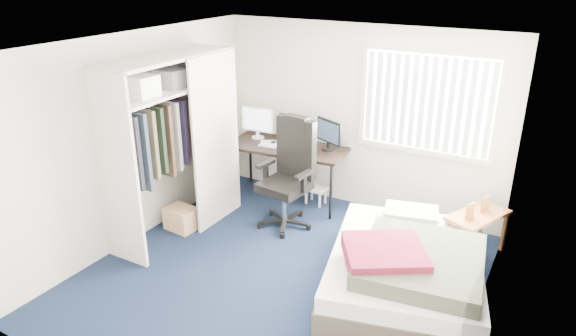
{
  "coord_description": "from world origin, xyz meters",
  "views": [
    {
      "loc": [
        2.44,
        -4.13,
        3.24
      ],
      "look_at": [
        -0.14,
        0.4,
        1.11
      ],
      "focal_mm": 32.0,
      "sensor_mm": 36.0,
      "label": 1
    }
  ],
  "objects_px": {
    "desk": "(288,144)",
    "nightstand": "(478,219)",
    "bed": "(406,268)",
    "office_chair": "(289,185)"
  },
  "relations": [
    {
      "from": "desk",
      "to": "nightstand",
      "type": "bearing_deg",
      "value": -5.4
    },
    {
      "from": "nightstand",
      "to": "bed",
      "type": "distance_m",
      "value": 1.22
    },
    {
      "from": "office_chair",
      "to": "nightstand",
      "type": "bearing_deg",
      "value": 9.7
    },
    {
      "from": "desk",
      "to": "bed",
      "type": "bearing_deg",
      "value": -32.09
    },
    {
      "from": "bed",
      "to": "office_chair",
      "type": "bearing_deg",
      "value": 158.21
    },
    {
      "from": "desk",
      "to": "office_chair",
      "type": "height_order",
      "value": "office_chair"
    },
    {
      "from": "desk",
      "to": "nightstand",
      "type": "xyz_separation_m",
      "value": [
        2.65,
        -0.25,
        -0.37
      ]
    },
    {
      "from": "desk",
      "to": "nightstand",
      "type": "distance_m",
      "value": 2.69
    },
    {
      "from": "nightstand",
      "to": "bed",
      "type": "bearing_deg",
      "value": -113.24
    },
    {
      "from": "nightstand",
      "to": "bed",
      "type": "height_order",
      "value": "nightstand"
    }
  ]
}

